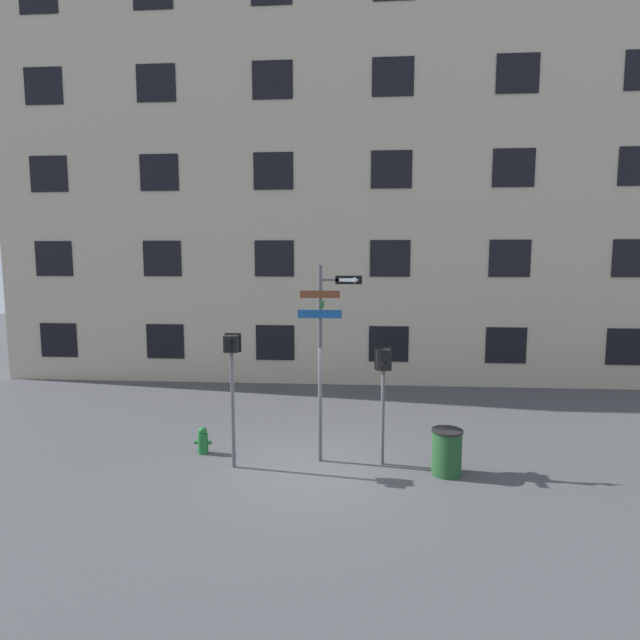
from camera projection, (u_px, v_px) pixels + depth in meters
ground_plane at (314, 469)px, 10.44m from camera, size 60.00×60.00×0.00m
building_facade at (332, 172)px, 17.15m from camera, size 24.00×0.63×14.82m
street_sign_pole at (323, 346)px, 10.59m from camera, size 1.34×0.74×4.26m
pedestrian_signal_left at (232, 366)px, 10.30m from camera, size 0.34×0.40×2.85m
pedestrian_signal_right at (383, 373)px, 10.47m from camera, size 0.36×0.40×2.53m
fire_hydrant at (203, 441)px, 11.29m from camera, size 0.39×0.23×0.61m
trash_bin at (447, 452)px, 10.15m from camera, size 0.63×0.63×0.94m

